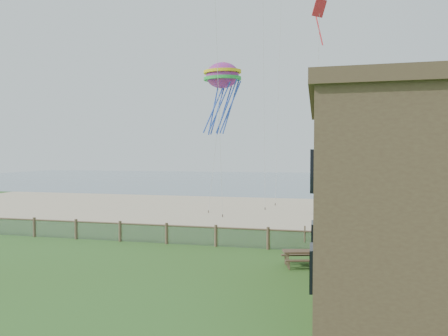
{
  "coord_description": "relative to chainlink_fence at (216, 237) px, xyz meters",
  "views": [
    {
      "loc": [
        5.55,
        -16.02,
        5.31
      ],
      "look_at": [
        0.02,
        8.0,
        4.45
      ],
      "focal_mm": 32.0,
      "sensor_mm": 36.0,
      "label": 1
    }
  ],
  "objects": [
    {
      "name": "ground",
      "position": [
        0.0,
        -6.0,
        -0.55
      ],
      "size": [
        160.0,
        160.0,
        0.0
      ],
      "primitive_type": "plane",
      "color": "#355B1F",
      "rests_on": "ground"
    },
    {
      "name": "picnic_table",
      "position": [
        4.92,
        -3.04,
        -0.19
      ],
      "size": [
        1.97,
        1.67,
        0.72
      ],
      "primitive_type": null,
      "rotation": [
        0.0,
        0.0,
        0.25
      ],
      "color": "brown",
      "rests_on": "ground"
    },
    {
      "name": "chainlink_fence",
      "position": [
        0.0,
        0.0,
        0.0
      ],
      "size": [
        36.2,
        0.2,
        1.25
      ],
      "primitive_type": null,
      "color": "brown",
      "rests_on": "ground"
    },
    {
      "name": "kite_red",
      "position": [
        5.72,
        8.42,
        14.6
      ],
      "size": [
        2.18,
        2.23,
        3.0
      ],
      "primitive_type": null,
      "rotation": [
        0.44,
        0.0,
        0.73
      ],
      "color": "red"
    },
    {
      "name": "ocean",
      "position": [
        0.0,
        60.0,
        -0.55
      ],
      "size": [
        160.0,
        68.0,
        0.02
      ],
      "primitive_type": "cube",
      "color": "slate",
      "rests_on": "ground"
    },
    {
      "name": "sand_beach",
      "position": [
        0.0,
        16.0,
        -0.55
      ],
      "size": [
        72.0,
        20.0,
        0.02
      ],
      "primitive_type": "cube",
      "color": "#C8B290",
      "rests_on": "ground"
    },
    {
      "name": "octopus_kite",
      "position": [
        -1.88,
        9.65,
        9.5
      ],
      "size": [
        3.39,
        2.61,
        6.4
      ],
      "primitive_type": null,
      "rotation": [
        0.0,
        0.0,
        -0.14
      ],
      "color": "red"
    }
  ]
}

